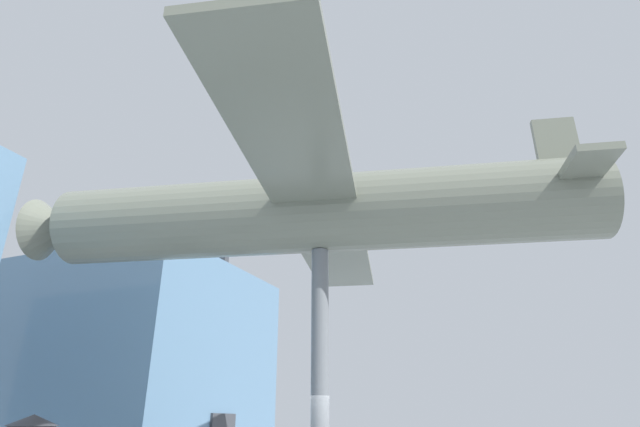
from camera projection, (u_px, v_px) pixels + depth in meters
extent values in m
cube|color=slate|center=(97.00, 368.00, 24.93)|extent=(9.91, 15.05, 8.96)
cube|color=#383A3F|center=(113.00, 275.00, 26.79)|extent=(0.36, 14.30, 0.60)
cylinder|color=slate|center=(320.00, 371.00, 12.07)|extent=(0.44, 0.44, 6.13)
cylinder|color=slate|center=(320.00, 213.00, 13.68)|extent=(5.61, 14.76, 2.15)
cube|color=slate|center=(320.00, 213.00, 13.68)|extent=(15.13, 5.74, 0.18)
cube|color=slate|center=(567.00, 193.00, 12.87)|extent=(4.91, 2.13, 0.18)
cube|color=slate|center=(559.00, 155.00, 13.32)|extent=(0.44, 1.11, 2.19)
cone|color=slate|center=(56.00, 229.00, 14.76)|extent=(2.05, 1.56, 1.83)
sphere|color=black|center=(33.00, 230.00, 14.86)|extent=(0.44, 0.44, 0.44)
cone|color=#2D2D33|center=(33.00, 420.00, 8.01)|extent=(0.81, 0.81, 0.18)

